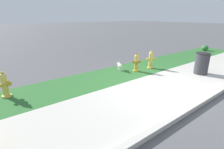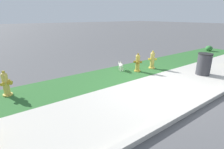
{
  "view_description": "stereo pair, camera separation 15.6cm",
  "coord_description": "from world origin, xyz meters",
  "px_view_note": "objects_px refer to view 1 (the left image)",
  "views": [
    {
      "loc": [
        -4.53,
        -3.03,
        2.22
      ],
      "look_at": [
        -1.16,
        1.23,
        0.4
      ],
      "focal_mm": 28.0,
      "sensor_mm": 36.0,
      "label": 1
    },
    {
      "loc": [
        -4.41,
        -3.13,
        2.22
      ],
      "look_at": [
        -1.16,
        1.23,
        0.4
      ],
      "focal_mm": 28.0,
      "sensor_mm": 36.0,
      "label": 2
    }
  ],
  "objects_px": {
    "fire_hydrant_mid_block": "(151,60)",
    "fire_hydrant_at_driveway": "(136,63)",
    "small_white_dog": "(120,65)",
    "shrub_bush_near_lamp": "(205,48)",
    "fire_hydrant_near_corner": "(5,85)",
    "trash_bin": "(202,63)"
  },
  "relations": [
    {
      "from": "fire_hydrant_mid_block",
      "to": "trash_bin",
      "type": "distance_m",
      "value": 2.03
    },
    {
      "from": "trash_bin",
      "to": "shrub_bush_near_lamp",
      "type": "distance_m",
      "value": 5.72
    },
    {
      "from": "fire_hydrant_at_driveway",
      "to": "shrub_bush_near_lamp",
      "type": "distance_m",
      "value": 7.05
    },
    {
      "from": "trash_bin",
      "to": "small_white_dog",
      "type": "bearing_deg",
      "value": 133.25
    },
    {
      "from": "fire_hydrant_near_corner",
      "to": "small_white_dog",
      "type": "relative_size",
      "value": 1.81
    },
    {
      "from": "fire_hydrant_near_corner",
      "to": "trash_bin",
      "type": "xyz_separation_m",
      "value": [
        6.51,
        -2.44,
        0.07
      ]
    },
    {
      "from": "fire_hydrant_mid_block",
      "to": "trash_bin",
      "type": "bearing_deg",
      "value": -24.53
    },
    {
      "from": "trash_bin",
      "to": "shrub_bush_near_lamp",
      "type": "xyz_separation_m",
      "value": [
        5.25,
        2.26,
        -0.25
      ]
    },
    {
      "from": "small_white_dog",
      "to": "trash_bin",
      "type": "xyz_separation_m",
      "value": [
        2.25,
        -2.39,
        0.21
      ]
    },
    {
      "from": "fire_hydrant_mid_block",
      "to": "small_white_dog",
      "type": "relative_size",
      "value": 1.89
    },
    {
      "from": "fire_hydrant_mid_block",
      "to": "fire_hydrant_at_driveway",
      "type": "distance_m",
      "value": 0.84
    },
    {
      "from": "fire_hydrant_at_driveway",
      "to": "fire_hydrant_near_corner",
      "type": "bearing_deg",
      "value": 38.2
    },
    {
      "from": "fire_hydrant_mid_block",
      "to": "trash_bin",
      "type": "relative_size",
      "value": 0.92
    },
    {
      "from": "trash_bin",
      "to": "shrub_bush_near_lamp",
      "type": "bearing_deg",
      "value": 23.33
    },
    {
      "from": "fire_hydrant_mid_block",
      "to": "fire_hydrant_at_driveway",
      "type": "bearing_deg",
      "value": -146.03
    },
    {
      "from": "trash_bin",
      "to": "shrub_bush_near_lamp",
      "type": "height_order",
      "value": "trash_bin"
    },
    {
      "from": "fire_hydrant_near_corner",
      "to": "shrub_bush_near_lamp",
      "type": "xyz_separation_m",
      "value": [
        11.76,
        -0.17,
        -0.18
      ]
    },
    {
      "from": "small_white_dog",
      "to": "shrub_bush_near_lamp",
      "type": "bearing_deg",
      "value": -67.46
    },
    {
      "from": "fire_hydrant_at_driveway",
      "to": "small_white_dog",
      "type": "distance_m",
      "value": 0.73
    },
    {
      "from": "fire_hydrant_at_driveway",
      "to": "small_white_dog",
      "type": "relative_size",
      "value": 1.85
    },
    {
      "from": "fire_hydrant_mid_block",
      "to": "fire_hydrant_near_corner",
      "type": "relative_size",
      "value": 1.05
    },
    {
      "from": "fire_hydrant_mid_block",
      "to": "fire_hydrant_near_corner",
      "type": "height_order",
      "value": "fire_hydrant_mid_block"
    }
  ]
}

